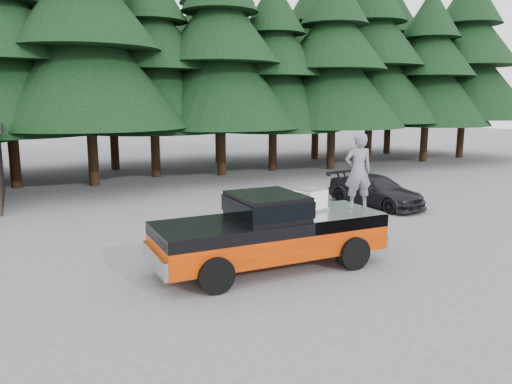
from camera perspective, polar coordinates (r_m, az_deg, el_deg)
name	(u,v)px	position (r m, az deg, el deg)	size (l,w,h in m)	color
ground	(221,272)	(12.58, -4.04, -9.06)	(120.00, 120.00, 0.00)	#4D4D4F
pickup_truck	(270,243)	(12.62, 1.62, -5.79)	(6.00, 2.04, 1.33)	#D53400
truck_cab	(267,206)	(12.34, 1.23, -1.57)	(1.66, 1.90, 0.59)	black
air_compressor	(310,201)	(13.22, 6.18, -0.99)	(0.75, 0.62, 0.51)	silver
man_on_bed	(358,171)	(13.47, 11.59, 2.34)	(0.74, 0.49, 2.03)	slate
parked_car	(376,191)	(20.53, 13.50, 0.14)	(1.71, 4.22, 1.22)	black
treeline	(107,32)	(28.84, -16.69, 17.10)	(60.15, 16.05, 17.50)	black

